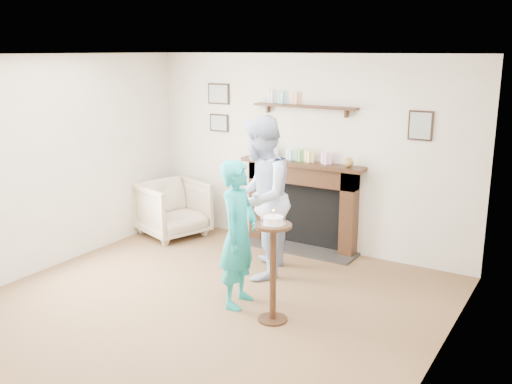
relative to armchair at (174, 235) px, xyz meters
The scene contains 6 objects.
ground 2.58m from the armchair, 47.31° to the right, with size 5.00×5.00×0.00m, color brown.
room_shell 2.68m from the armchair, 34.64° to the right, with size 4.54×5.02×2.52m.
armchair is the anchor object (origin of this frame).
man 1.88m from the armchair, 19.03° to the right, with size 0.90×0.70×1.85m, color #ADC5D9.
woman 2.44m from the armchair, 34.92° to the right, with size 0.55×0.36×1.50m, color teal.
pedestal_table 3.00m from the armchair, 31.86° to the right, with size 0.35×0.35×1.12m.
Camera 1 is at (3.20, -4.04, 2.55)m, focal length 40.00 mm.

